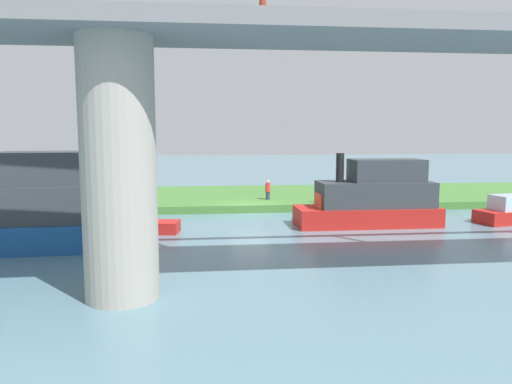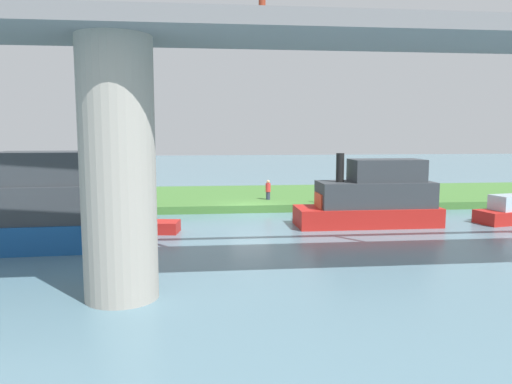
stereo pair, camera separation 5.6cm
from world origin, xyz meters
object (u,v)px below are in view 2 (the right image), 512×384
Objects in this scene: bridge_pylon at (118,171)px; pontoon_yellow at (36,216)px; houseboat_blue at (139,224)px; skiff_small at (372,199)px; motorboat_white at (34,210)px; person_on_bank at (268,190)px; mooring_post at (318,196)px.

bridge_pylon reaches higher than pontoon_yellow.
houseboat_blue is at bearing 153.26° from pontoon_yellow.
motorboat_white reaches higher than skiff_small.
mooring_post is (-3.12, 1.83, -0.25)m from person_on_bank.
bridge_pylon is 11.00m from houseboat_blue.
skiff_small is at bearing 122.59° from person_on_bank.
person_on_bank is at bearing -133.86° from houseboat_blue.
houseboat_blue is (12.78, 0.62, -1.05)m from skiff_small.
bridge_pylon is at bearing 124.26° from motorboat_white.
pontoon_yellow is at bearing -62.85° from bridge_pylon.
mooring_post is 0.11× the size of skiff_small.
person_on_bank is 16.61m from motorboat_white.
person_on_bank is at bearing -57.41° from skiff_small.
bridge_pylon reaches higher than person_on_bank.
bridge_pylon is 8.97× the size of mooring_post.
motorboat_white is (15.23, 9.54, 0.82)m from mooring_post.
motorboat_white reaches higher than mooring_post.
person_on_bank reaches higher than houseboat_blue.
pontoon_yellow is (1.98, -6.24, -1.29)m from motorboat_white.
skiff_small is at bearing -167.56° from motorboat_white.
skiff_small is 0.84× the size of motorboat_white.
bridge_pylon is at bearing 68.92° from person_on_bank.
skiff_small is at bearing -177.23° from houseboat_blue.
bridge_pylon reaches higher than houseboat_blue.
mooring_post reaches higher than pontoon_yellow.
skiff_small is 1.92× the size of pontoon_yellow.
mooring_post is at bearing -121.54° from bridge_pylon.
motorboat_white reaches higher than pontoon_yellow.
motorboat_white is at bearing 12.44° from skiff_small.
skiff_small is (-12.04, -10.99, -2.54)m from bridge_pylon.
motorboat_white is at bearing 32.05° from mooring_post.
pontoon_yellow is at bearing 20.00° from person_on_bank.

